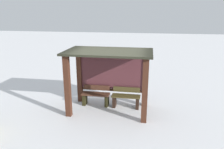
# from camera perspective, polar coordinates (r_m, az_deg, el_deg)

# --- Properties ---
(ground_plane) EXTENTS (60.00, 60.00, 0.00)m
(ground_plane) POSITION_cam_1_polar(r_m,az_deg,el_deg) (8.28, -0.83, -9.34)
(ground_plane) COLOR white
(bus_shelter) EXTENTS (3.04, 1.75, 2.26)m
(bus_shelter) POSITION_cam_1_polar(r_m,az_deg,el_deg) (7.90, -0.62, 1.74)
(bus_shelter) COLOR #412216
(bus_shelter) RESTS_ON ground
(bench_left_inside) EXTENTS (1.09, 0.40, 0.77)m
(bench_left_inside) POSITION_cam_1_polar(r_m,az_deg,el_deg) (8.61, -4.27, -5.77)
(bench_left_inside) COLOR #4C2D1F
(bench_left_inside) RESTS_ON ground
(bench_center_inside) EXTENTS (1.09, 0.40, 0.76)m
(bench_center_inside) POSITION_cam_1_polar(r_m,az_deg,el_deg) (8.41, 3.68, -6.34)
(bench_center_inside) COLOR #493E1F
(bench_center_inside) RESTS_ON ground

